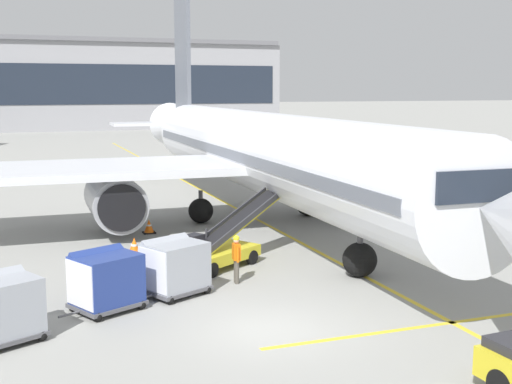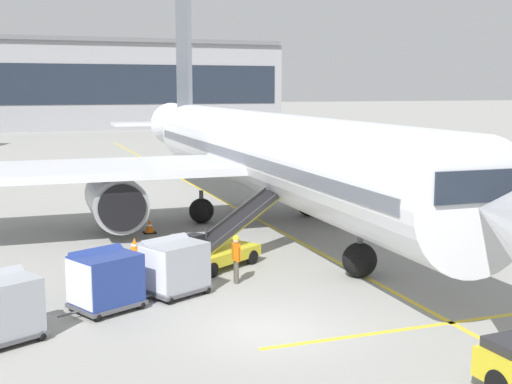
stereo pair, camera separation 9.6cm
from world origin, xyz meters
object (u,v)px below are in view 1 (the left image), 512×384
at_px(parked_airplane, 262,153).
at_px(baggage_cart_third, 0,307).
at_px(baggage_cart_lead, 174,266).
at_px(safety_cone_wingtip, 134,247).
at_px(ground_crew_by_carts, 236,256).
at_px(safety_cone_engine_keepout, 149,226).
at_px(baggage_cart_second, 106,279).
at_px(belt_loader, 222,245).
at_px(ground_crew_by_loader, 188,267).

relative_size(parked_airplane, baggage_cart_third, 15.64).
distance_m(baggage_cart_lead, safety_cone_wingtip, 5.92).
bearing_deg(baggage_cart_third, ground_crew_by_carts, 22.00).
bearing_deg(safety_cone_engine_keepout, ground_crew_by_carts, -82.03).
bearing_deg(safety_cone_wingtip, baggage_cart_third, -121.05).
bearing_deg(baggage_cart_third, baggage_cart_second, 29.68).
xyz_separation_m(belt_loader, ground_crew_by_loader, (-2.21, -3.27, 0.18)).
xyz_separation_m(baggage_cart_lead, baggage_cart_second, (-2.38, -0.86, 0.00)).
distance_m(parked_airplane, baggage_cart_third, 18.30).
relative_size(belt_loader, baggage_cart_third, 1.88).
distance_m(parked_airplane, ground_crew_by_carts, 11.31).
bearing_deg(ground_crew_by_loader, parked_airplane, 58.36).
height_order(baggage_cart_second, baggage_cart_third, same).
distance_m(ground_crew_by_carts, safety_cone_engine_keepout, 9.49).
bearing_deg(ground_crew_by_loader, baggage_cart_lead, 143.98).
relative_size(baggage_cart_third, ground_crew_by_loader, 1.60).
bearing_deg(baggage_cart_second, belt_loader, 37.70).
bearing_deg(belt_loader, safety_cone_engine_keepout, 102.45).
distance_m(belt_loader, ground_crew_by_carts, 2.45).
height_order(belt_loader, baggage_cart_second, belt_loader).
distance_m(baggage_cart_lead, ground_crew_by_carts, 2.44).
bearing_deg(ground_crew_by_loader, belt_loader, 55.96).
bearing_deg(baggage_cart_lead, ground_crew_by_carts, 13.02).
bearing_deg(belt_loader, ground_crew_by_loader, -124.04).
bearing_deg(ground_crew_by_carts, safety_cone_wingtip, 117.00).
xyz_separation_m(baggage_cart_third, safety_cone_engine_keepout, (6.51, 12.54, -0.68)).
height_order(ground_crew_by_loader, safety_cone_wingtip, ground_crew_by_loader).
distance_m(baggage_cart_second, safety_cone_wingtip, 7.07).
height_order(belt_loader, safety_cone_engine_keepout, belt_loader).
relative_size(baggage_cart_lead, baggage_cart_second, 1.00).
relative_size(baggage_cart_third, safety_cone_engine_keepout, 4.18).
distance_m(baggage_cart_third, safety_cone_engine_keepout, 14.14).
bearing_deg(baggage_cart_second, baggage_cart_lead, 19.94).
bearing_deg(baggage_cart_lead, baggage_cart_third, -154.39).
bearing_deg(safety_cone_wingtip, baggage_cart_second, -106.88).
bearing_deg(safety_cone_wingtip, safety_cone_engine_keepout, 70.95).
height_order(belt_loader, ground_crew_by_carts, belt_loader).
bearing_deg(ground_crew_by_loader, safety_cone_wingtip, 96.72).
bearing_deg(parked_airplane, belt_loader, -120.56).
bearing_deg(ground_crew_by_carts, belt_loader, 84.84).
relative_size(belt_loader, ground_crew_by_loader, 3.01).
bearing_deg(ground_crew_by_carts, baggage_cart_lead, -166.98).
distance_m(ground_crew_by_loader, ground_crew_by_carts, 2.15).
height_order(baggage_cart_third, safety_cone_engine_keepout, baggage_cart_third).
bearing_deg(baggage_cart_second, baggage_cart_third, -150.32).
bearing_deg(safety_cone_engine_keepout, belt_loader, -77.55).
height_order(baggage_cart_lead, safety_cone_wingtip, baggage_cart_lead).
distance_m(belt_loader, safety_cone_wingtip, 4.14).
bearing_deg(baggage_cart_third, baggage_cart_lead, 25.61).
distance_m(belt_loader, baggage_cart_third, 9.79).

